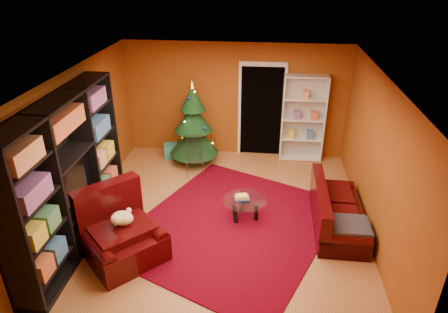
# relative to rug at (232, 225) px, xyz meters

# --- Properties ---
(floor) EXTENTS (5.00, 5.50, 0.05)m
(floor) POSITION_rel_rug_xyz_m (-0.21, 0.19, -0.04)
(floor) COLOR #9D5F30
(floor) RESTS_ON ground
(ceiling) EXTENTS (5.00, 5.50, 0.05)m
(ceiling) POSITION_rel_rug_xyz_m (-0.21, 0.19, 2.61)
(ceiling) COLOR silver
(ceiling) RESTS_ON wall_back
(wall_back) EXTENTS (5.00, 0.05, 2.60)m
(wall_back) POSITION_rel_rug_xyz_m (-0.21, 2.97, 1.29)
(wall_back) COLOR #934714
(wall_back) RESTS_ON ground
(wall_left) EXTENTS (0.05, 5.50, 2.60)m
(wall_left) POSITION_rel_rug_xyz_m (-2.73, 0.19, 1.29)
(wall_left) COLOR #934714
(wall_left) RESTS_ON ground
(wall_right) EXTENTS (0.05, 5.50, 2.60)m
(wall_right) POSITION_rel_rug_xyz_m (2.32, 0.19, 1.29)
(wall_right) COLOR #934714
(wall_right) RESTS_ON ground
(doorway) EXTENTS (1.06, 0.60, 2.16)m
(doorway) POSITION_rel_rug_xyz_m (0.39, 2.92, 1.04)
(doorway) COLOR black
(doorway) RESTS_ON floor
(rug) EXTENTS (4.22, 4.47, 0.02)m
(rug) POSITION_rel_rug_xyz_m (0.00, 0.00, 0.00)
(rug) COLOR #590110
(rug) RESTS_ON floor
(media_unit) EXTENTS (0.51, 3.16, 2.42)m
(media_unit) POSITION_rel_rug_xyz_m (-2.48, -0.64, 1.20)
(media_unit) COLOR black
(media_unit) RESTS_ON floor
(christmas_tree) EXTENTS (1.40, 1.40, 1.93)m
(christmas_tree) POSITION_rel_rug_xyz_m (-1.08, 2.33, 0.93)
(christmas_tree) COLOR black
(christmas_tree) RESTS_ON floor
(gift_box_teal) EXTENTS (0.39, 0.39, 0.32)m
(gift_box_teal) POSITION_rel_rug_xyz_m (-1.66, 2.51, 0.15)
(gift_box_teal) COLOR teal
(gift_box_teal) RESTS_ON floor
(gift_box_green) EXTENTS (0.24, 0.24, 0.24)m
(gift_box_green) POSITION_rel_rug_xyz_m (-1.05, 2.37, 0.11)
(gift_box_green) COLOR #235E34
(gift_box_green) RESTS_ON floor
(gift_box_red) EXTENTS (0.27, 0.27, 0.21)m
(gift_box_red) POSITION_rel_rug_xyz_m (-1.32, 2.46, 0.10)
(gift_box_red) COLOR maroon
(gift_box_red) RESTS_ON floor
(white_bookshelf) EXTENTS (0.94, 0.35, 2.02)m
(white_bookshelf) POSITION_rel_rug_xyz_m (1.32, 2.76, 0.97)
(white_bookshelf) COLOR white
(white_bookshelf) RESTS_ON floor
(armchair) EXTENTS (1.65, 1.65, 0.91)m
(armchair) POSITION_rel_rug_xyz_m (-1.59, -0.98, 0.45)
(armchair) COLOR black
(armchair) RESTS_ON rug
(dog) EXTENTS (0.49, 0.50, 0.30)m
(dog) POSITION_rel_rug_xyz_m (-1.59, -0.91, 0.67)
(dog) COLOR beige
(dog) RESTS_ON armchair
(sofa) EXTENTS (0.82, 1.80, 0.77)m
(sofa) POSITION_rel_rug_xyz_m (1.81, 0.19, 0.38)
(sofa) COLOR black
(sofa) RESTS_ON rug
(coffee_table) EXTENTS (0.91, 0.91, 0.49)m
(coffee_table) POSITION_rel_rug_xyz_m (0.20, 0.25, 0.19)
(coffee_table) COLOR gray
(coffee_table) RESTS_ON rug
(acrylic_chair) EXTENTS (0.46, 0.49, 0.78)m
(acrylic_chair) POSITION_rel_rug_xyz_m (-0.95, 1.73, 0.38)
(acrylic_chair) COLOR #66605B
(acrylic_chair) RESTS_ON rug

